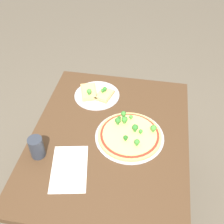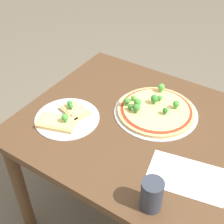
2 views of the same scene
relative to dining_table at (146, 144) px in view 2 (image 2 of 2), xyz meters
name	(u,v)px [view 2 (image 2 of 2)]	position (x,y,z in m)	size (l,w,h in m)	color
ground_plane	(139,218)	(0.00, 0.00, -0.60)	(8.00, 8.00, 0.00)	brown
dining_table	(146,144)	(0.00, 0.00, 0.00)	(1.08, 0.84, 0.70)	#4C331E
pizza_tray_whole	(155,110)	(-0.02, 0.11, 0.11)	(0.37, 0.37, 0.07)	#B7B7BC
pizza_tray_slice	(66,117)	(-0.32, -0.15, 0.11)	(0.28, 0.28, 0.07)	#B7B7BC
drinking_cup	(152,195)	(0.19, -0.33, 0.16)	(0.07, 0.07, 0.12)	#2D333D
paper_menu	(186,177)	(0.24, -0.16, 0.10)	(0.27, 0.17, 0.00)	white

